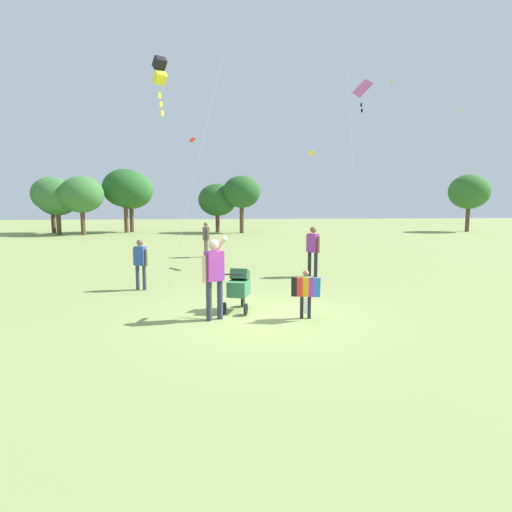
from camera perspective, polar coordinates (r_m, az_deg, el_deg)
ground_plane at (r=9.96m, az=0.65°, el=-7.96°), size 120.00×120.00×0.00m
treeline_distant at (r=37.77m, az=-10.72°, el=8.22°), size 40.15×6.64×5.51m
child_with_butterfly_kite at (r=9.64m, az=6.63°, el=-4.48°), size 0.66×0.42×1.10m
person_adult_flyer at (r=9.46m, az=-5.60°, el=-2.10°), size 0.57×0.70×1.87m
stroller at (r=10.31m, az=-2.28°, el=-3.99°), size 0.73×1.12×1.03m
kite_adult_black at (r=12.07m, az=-12.63°, el=22.75°), size 1.78×2.28×6.28m
kite_orange_delta at (r=19.16m, az=13.92°, el=20.23°), size 1.78×3.38×7.70m
distant_kites_cluster at (r=32.74m, az=3.96°, el=19.77°), size 29.93×13.95×9.45m
person_red_shirt at (r=20.63m, az=-6.67°, el=2.58°), size 0.33×0.51×1.68m
person_sitting_far at (r=13.18m, az=-15.13°, el=-0.54°), size 0.45×0.32×1.52m
person_couple_left at (r=15.15m, az=7.58°, el=1.17°), size 0.43×0.45×1.77m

